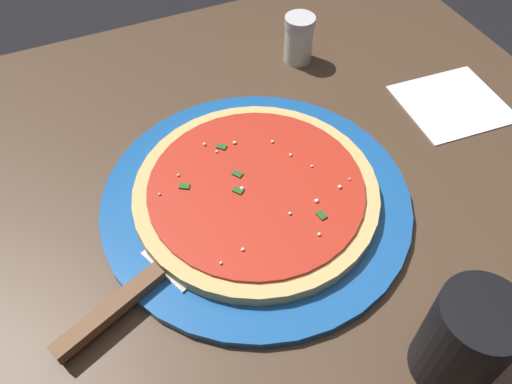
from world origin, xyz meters
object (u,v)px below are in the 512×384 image
object	(u,v)px
pizza	(256,191)
pizza_server	(142,286)
serving_plate	(256,199)
cup_tall_drink	(465,340)
napkin_folded_right	(452,103)
parmesan_shaker	(299,39)

from	to	relation	value
pizza	pizza_server	bearing A→B (deg)	22.43
serving_plate	pizza_server	world-z (taller)	pizza_server
cup_tall_drink	napkin_folded_right	distance (m)	0.40
serving_plate	pizza	bearing A→B (deg)	-90.92
napkin_folded_right	parmesan_shaker	size ratio (longest dim) A/B	1.94
serving_plate	pizza	distance (m)	0.02
serving_plate	parmesan_shaker	distance (m)	0.30
pizza_server	napkin_folded_right	bearing A→B (deg)	-166.64
serving_plate	pizza_server	distance (m)	0.17
serving_plate	pizza_server	bearing A→B (deg)	22.43
serving_plate	cup_tall_drink	size ratio (longest dim) A/B	3.28
cup_tall_drink	napkin_folded_right	size ratio (longest dim) A/B	0.79
napkin_folded_right	parmesan_shaker	world-z (taller)	parmesan_shaker
pizza_server	napkin_folded_right	size ratio (longest dim) A/B	1.53
pizza_server	napkin_folded_right	world-z (taller)	pizza_server
pizza	pizza_server	distance (m)	0.17
serving_plate	parmesan_shaker	bearing A→B (deg)	-126.65
napkin_folded_right	cup_tall_drink	bearing A→B (deg)	51.58
pizza	napkin_folded_right	xyz separation A→B (m)	(-0.34, -0.05, -0.02)
napkin_folded_right	serving_plate	bearing A→B (deg)	8.75
pizza	cup_tall_drink	world-z (taller)	cup_tall_drink
cup_tall_drink	parmesan_shaker	distance (m)	0.51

